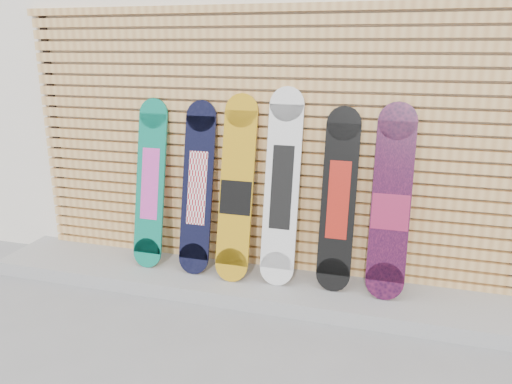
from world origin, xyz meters
The scene contains 10 objects.
ground centered at (0.00, 0.00, 0.00)m, with size 80.00×80.00×0.00m, color gray.
building centered at (0.50, 3.50, 1.80)m, with size 12.00×5.00×3.60m, color silver.
concrete_step centered at (-0.15, 0.68, 0.06)m, with size 4.60×0.70×0.12m, color gray.
slat_wall centered at (-0.15, 0.97, 1.21)m, with size 4.26×0.08×2.29m.
snowboard_0 centered at (-1.09, 0.77, 0.84)m, with size 0.26×0.34×1.44m.
snowboard_1 centered at (-0.65, 0.77, 0.84)m, with size 0.27×0.35×1.44m.
snowboard_2 centered at (-0.30, 0.75, 0.86)m, with size 0.28×0.39×1.50m.
snowboard_3 centered at (0.08, 0.77, 0.90)m, with size 0.28×0.35×1.56m.
snowboard_4 centered at (0.53, 0.78, 0.83)m, with size 0.27×0.33×1.43m.
snowboard_5 centered at (0.92, 0.77, 0.84)m, with size 0.29×0.35×1.47m.
Camera 1 is at (0.95, -2.95, 2.00)m, focal length 35.00 mm.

